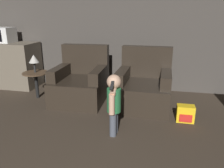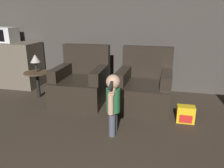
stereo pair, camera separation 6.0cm
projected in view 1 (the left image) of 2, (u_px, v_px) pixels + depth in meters
wall_back at (129, 24)px, 4.20m from camera, size 8.40×0.05×2.60m
armchair_left at (81, 83)px, 3.85m from camera, size 0.87×0.94×0.95m
armchair_right at (144, 87)px, 3.63m from camera, size 0.88×0.95×0.95m
person_toddler at (114, 100)px, 2.68m from camera, size 0.17×0.32×0.79m
toy_backpack at (185, 114)px, 3.12m from camera, size 0.25×0.17×0.24m
kitchen_counter at (9, 65)px, 4.60m from camera, size 1.23×0.61×0.92m
microwave at (1, 35)px, 4.42m from camera, size 0.50×0.35×0.30m
side_table at (36, 77)px, 3.93m from camera, size 0.45×0.45×0.48m
lamp at (34, 59)px, 3.83m from camera, size 0.18×0.18×0.32m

